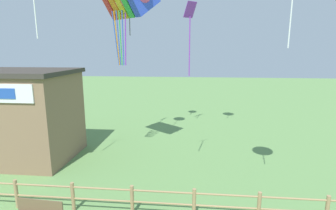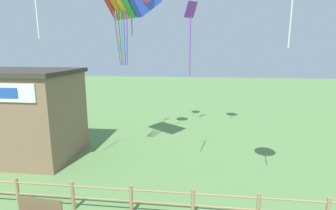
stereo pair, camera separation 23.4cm
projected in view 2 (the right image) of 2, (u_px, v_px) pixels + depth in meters
wooden_fence at (162, 200)px, 9.77m from camera, size 16.48×0.14×1.19m
seaside_building at (14, 114)px, 15.11m from camera, size 7.19×4.62×5.11m
kite_purple_streamer at (190, 27)px, 11.57m from camera, size 0.61×0.59×3.22m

